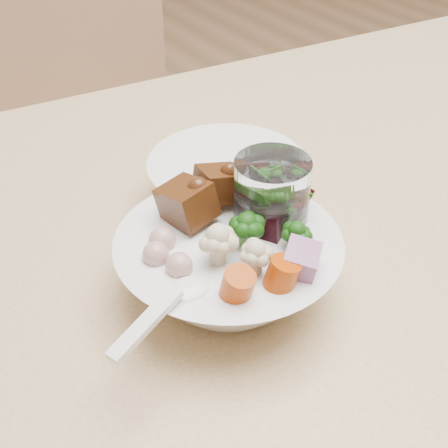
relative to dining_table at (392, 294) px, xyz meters
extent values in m
cube|color=tan|center=(0.27, 0.15, -0.70)|extent=(5.00, 6.00, 0.01)
cube|color=#DAB980|center=(0.00, 0.00, 0.06)|extent=(1.75, 1.09, 0.04)
cube|color=tan|center=(-0.09, 0.69, -0.23)|extent=(0.54, 0.54, 0.04)
cube|color=tan|center=(-0.04, 0.88, 0.02)|extent=(0.43, 0.15, 0.49)
cylinder|color=tan|center=(-0.32, 0.56, -0.47)|extent=(0.04, 0.04, 0.45)
cylinder|color=tan|center=(0.04, 0.46, -0.47)|extent=(0.04, 0.04, 0.45)
cylinder|color=tan|center=(-0.22, 0.92, -0.47)|extent=(0.04, 0.04, 0.45)
cylinder|color=tan|center=(0.14, 0.82, -0.47)|extent=(0.04, 0.04, 0.45)
sphere|color=#093308|center=(-0.18, 0.02, 0.15)|extent=(0.03, 0.03, 0.03)
sphere|color=beige|center=(-0.21, 0.02, 0.15)|extent=(0.04, 0.04, 0.04)
cube|color=black|center=(-0.14, 0.05, 0.14)|extent=(0.03, 0.03, 0.02)
cube|color=#8F5684|center=(-0.16, -0.03, 0.15)|extent=(0.04, 0.04, 0.03)
cylinder|color=#AD4504|center=(-0.22, -0.02, 0.15)|extent=(0.03, 0.03, 0.03)
sphere|color=tan|center=(-0.25, 0.03, 0.14)|extent=(0.02, 0.02, 0.02)
ellipsoid|color=white|center=(-0.25, 0.00, 0.14)|extent=(0.05, 0.04, 0.01)
cube|color=white|center=(-0.30, -0.02, 0.14)|extent=(0.07, 0.04, 0.02)
cylinder|color=white|center=(-0.14, 0.04, 0.14)|extent=(0.07, 0.07, 0.11)
cylinder|color=white|center=(-0.14, 0.04, 0.12)|extent=(0.06, 0.06, 0.08)
camera|label=1|loc=(-0.42, -0.31, 0.47)|focal=50.00mm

